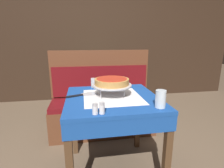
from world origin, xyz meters
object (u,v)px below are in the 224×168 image
(salt_shaker, at_px, (95,109))
(condiment_caddy, at_px, (100,63))
(pizza_pan_stand, at_px, (111,86))
(dining_table_front, at_px, (112,108))
(pepper_shaker, at_px, (102,108))
(water_glass_near, at_px, (161,99))
(pizza_server, at_px, (83,95))
(booth_bench, at_px, (102,108))
(dining_table_rear, at_px, (98,74))
(napkin_holder, at_px, (96,83))
(deep_dish_pizza, at_px, (111,81))

(salt_shaker, relative_size, condiment_caddy, 0.46)
(pizza_pan_stand, bearing_deg, dining_table_front, -84.44)
(pizza_pan_stand, distance_m, salt_shaker, 0.40)
(pizza_pan_stand, relative_size, pepper_shaker, 4.40)
(condiment_caddy, bearing_deg, pizza_pan_stand, -92.63)
(water_glass_near, bearing_deg, pizza_server, 144.82)
(booth_bench, xyz_separation_m, salt_shaker, (-0.17, -1.13, 0.46))
(pizza_pan_stand, height_order, water_glass_near, water_glass_near)
(salt_shaker, distance_m, pepper_shaker, 0.04)
(dining_table_front, height_order, water_glass_near, water_glass_near)
(condiment_caddy, bearing_deg, salt_shaker, -96.68)
(dining_table_rear, distance_m, napkin_holder, 1.36)
(booth_bench, height_order, pizza_server, booth_bench)
(pizza_pan_stand, relative_size, pizza_server, 1.24)
(booth_bench, xyz_separation_m, pepper_shaker, (-0.12, -1.13, 0.46))
(dining_table_rear, bearing_deg, booth_bench, -92.03)
(dining_table_rear, bearing_deg, water_glass_near, -82.49)
(dining_table_rear, xyz_separation_m, booth_bench, (-0.03, -0.88, -0.31))
(pizza_pan_stand, relative_size, water_glass_near, 2.69)
(dining_table_rear, relative_size, booth_bench, 0.56)
(pizza_pan_stand, bearing_deg, dining_table_rear, 88.82)
(dining_table_front, relative_size, pizza_pan_stand, 2.28)
(napkin_holder, bearing_deg, condiment_caddy, 82.55)
(pizza_pan_stand, xyz_separation_m, napkin_holder, (-0.11, 0.31, -0.04))
(booth_bench, bearing_deg, napkin_holder, -103.50)
(pizza_pan_stand, height_order, napkin_holder, pizza_pan_stand)
(booth_bench, height_order, deep_dish_pizza, booth_bench)
(napkin_holder, bearing_deg, water_glass_near, -57.62)
(dining_table_front, relative_size, pizza_server, 2.84)
(pizza_pan_stand, xyz_separation_m, water_glass_near, (0.29, -0.32, -0.03))
(dining_table_front, xyz_separation_m, napkin_holder, (-0.11, 0.34, 0.14))
(deep_dish_pizza, relative_size, condiment_caddy, 1.83)
(pizza_pan_stand, distance_m, condiment_caddy, 1.73)
(dining_table_front, bearing_deg, napkin_holder, 107.98)
(pepper_shaker, bearing_deg, booth_bench, 83.71)
(booth_bench, relative_size, salt_shaker, 18.24)
(salt_shaker, bearing_deg, dining_table_front, 63.26)
(booth_bench, distance_m, pepper_shaker, 1.22)
(pepper_shaker, bearing_deg, napkin_holder, 88.71)
(dining_table_front, xyz_separation_m, pepper_shaker, (-0.12, -0.34, 0.14))
(salt_shaker, xyz_separation_m, pepper_shaker, (0.04, -0.00, 0.00))
(dining_table_front, height_order, condiment_caddy, condiment_caddy)
(dining_table_front, bearing_deg, dining_table_rear, 88.94)
(pizza_server, bearing_deg, dining_table_rear, 80.37)
(dining_table_rear, distance_m, pizza_pan_stand, 1.66)
(deep_dish_pizza, bearing_deg, water_glass_near, -47.77)
(pepper_shaker, bearing_deg, pizza_pan_stand, 71.55)
(dining_table_front, distance_m, pizza_server, 0.27)
(dining_table_rear, height_order, booth_bench, booth_bench)
(pepper_shaker, bearing_deg, water_glass_near, 5.65)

